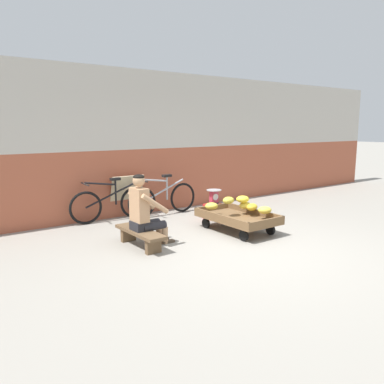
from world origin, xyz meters
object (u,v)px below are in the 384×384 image
vendor_seated (144,211)px  weighing_scale (214,197)px  shopping_bag (224,218)px  sign_board (126,196)px  plastic_crate (214,211)px  bicycle_far_left (163,199)px  bicycle_near_left (111,203)px  banana_cart (237,218)px  low_bench (140,235)px

vendor_seated → weighing_scale: vendor_seated is taller
vendor_seated → shopping_bag: size_ratio=4.75×
weighing_scale → sign_board: (-1.34, 1.23, -0.02)m
sign_board → shopping_bag: 2.11m
plastic_crate → bicycle_far_left: (-0.68, 0.86, 0.20)m
vendor_seated → bicycle_far_left: bearing=50.6°
vendor_seated → weighing_scale: 2.17m
bicycle_far_left → bicycle_near_left: bearing=171.0°
banana_cart → plastic_crate: banana_cart is taller
plastic_crate → shopping_bag: (-0.15, -0.48, -0.03)m
banana_cart → sign_board: size_ratio=1.67×
weighing_scale → low_bench: bearing=-159.7°
vendor_seated → bicycle_far_left: size_ratio=0.69×
plastic_crate → bicycle_near_left: (-1.77, 1.04, 0.20)m
bicycle_far_left → low_bench: bearing=-131.1°
low_bench → sign_board: bearing=69.1°
vendor_seated → shopping_bag: 1.95m
banana_cart → low_bench: banana_cart is taller
banana_cart → shopping_bag: 0.55m
plastic_crate → shopping_bag: size_ratio=1.50×
banana_cart → shopping_bag: banana_cart is taller
low_bench → weighing_scale: size_ratio=3.69×
weighing_scale → bicycle_near_left: size_ratio=0.18×
vendor_seated → bicycle_near_left: 1.84m
plastic_crate → sign_board: size_ratio=0.42×
vendor_seated → bicycle_near_left: size_ratio=0.69×
low_bench → weighing_scale: (2.11, 0.78, 0.25)m
weighing_scale → sign_board: bearing=137.4°
shopping_bag → plastic_crate: bearing=73.0°
bicycle_near_left → vendor_seated: bearing=-97.9°
low_bench → bicycle_near_left: 1.85m
bicycle_far_left → vendor_seated: bearing=-129.4°
vendor_seated → sign_board: vendor_seated is taller
banana_cart → plastic_crate: size_ratio=4.01×
banana_cart → low_bench: (-1.83, 0.22, -0.04)m
bicycle_near_left → bicycle_far_left: same height
low_bench → vendor_seated: 0.38m
sign_board → bicycle_far_left: bearing=-29.2°
sign_board → shopping_bag: sign_board is taller
low_bench → bicycle_far_left: bicycle_far_left is taller
shopping_bag → sign_board: bearing=124.9°
banana_cart → bicycle_far_left: size_ratio=0.87×
low_bench → plastic_crate: bearing=20.3°
low_bench → weighing_scale: weighing_scale is taller
plastic_crate → sign_board: bearing=137.4°
bicycle_far_left → shopping_bag: 1.46m
weighing_scale → sign_board: sign_board is taller
low_bench → vendor_seated: size_ratio=0.97×
bicycle_near_left → sign_board: bearing=24.8°
banana_cart → weighing_scale: size_ratio=4.81×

